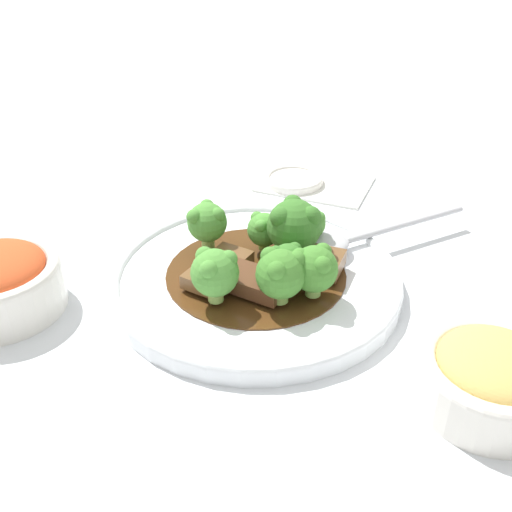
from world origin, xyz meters
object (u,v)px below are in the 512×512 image
object	(u,v)px
broccoli_floret_3	(207,222)
broccoli_floret_4	(281,273)
broccoli_floret_5	(314,268)
sauce_dish	(294,180)
serving_spoon	(332,242)
broccoli_floret_0	(309,223)
broccoli_floret_7	(215,272)
side_bowl_appetizer	(492,377)
beef_strip_2	(255,282)
beef_strip_0	(218,269)
broccoli_floret_6	(294,225)
main_plate	(256,278)
beef_strip_1	(317,261)
broccoli_floret_1	(264,229)
broccoli_floret_2	(288,262)

from	to	relation	value
broccoli_floret_3	broccoli_floret_4	distance (m)	0.11
broccoli_floret_5	sauce_dish	bearing A→B (deg)	117.73
broccoli_floret_4	serving_spoon	distance (m)	0.11
broccoli_floret_0	broccoli_floret_7	xyz separation A→B (m)	(-0.03, -0.12, 0.00)
sauce_dish	side_bowl_appetizer	bearing A→B (deg)	-44.68
broccoli_floret_3	broccoli_floret_7	world-z (taller)	same
beef_strip_2	sauce_dish	bearing A→B (deg)	106.46
beef_strip_0	broccoli_floret_6	world-z (taller)	broccoli_floret_6
broccoli_floret_0	broccoli_floret_7	distance (m)	0.13
main_plate	serving_spoon	bearing A→B (deg)	54.78
beef_strip_0	beef_strip_1	size ratio (longest dim) A/B	1.43
beef_strip_1	side_bowl_appetizer	distance (m)	0.19
beef_strip_2	broccoli_floret_6	xyz separation A→B (m)	(0.01, 0.06, 0.03)
broccoli_floret_7	main_plate	bearing A→B (deg)	81.61
broccoli_floret_3	sauce_dish	bearing A→B (deg)	90.14
beef_strip_1	broccoli_floret_1	size ratio (longest dim) A/B	1.33
beef_strip_1	side_bowl_appetizer	xyz separation A→B (m)	(0.17, -0.08, -0.00)
beef_strip_2	broccoli_floret_0	world-z (taller)	broccoli_floret_0
main_plate	broccoli_floret_4	distance (m)	0.07
beef_strip_1	broccoli_floret_5	size ratio (longest dim) A/B	1.07
broccoli_floret_1	broccoli_floret_5	bearing A→B (deg)	-34.33
beef_strip_1	side_bowl_appetizer	world-z (taller)	side_bowl_appetizer
serving_spoon	side_bowl_appetizer	world-z (taller)	side_bowl_appetizer
broccoli_floret_3	sauce_dish	world-z (taller)	broccoli_floret_3
main_plate	beef_strip_0	bearing A→B (deg)	-137.42
broccoli_floret_7	serving_spoon	bearing A→B (deg)	65.81
broccoli_floret_3	broccoli_floret_0	bearing A→B (deg)	30.00
main_plate	broccoli_floret_3	bearing A→B (deg)	167.59
beef_strip_0	broccoli_floret_0	distance (m)	0.10
broccoli_floret_5	sauce_dish	size ratio (longest dim) A/B	0.64
beef_strip_1	broccoli_floret_0	bearing A→B (deg)	123.83
side_bowl_appetizer	broccoli_floret_2	bearing A→B (deg)	165.88
sauce_dish	broccoli_floret_6	bearing A→B (deg)	-66.16
serving_spoon	side_bowl_appetizer	size ratio (longest dim) A/B	1.82
broccoli_floret_7	serving_spoon	xyz separation A→B (m)	(0.06, 0.13, -0.02)
beef_strip_1	broccoli_floret_6	distance (m)	0.04
broccoli_floret_2	broccoli_floret_7	xyz separation A→B (m)	(-0.05, -0.05, 0.01)
broccoli_floret_0	serving_spoon	size ratio (longest dim) A/B	0.21
broccoli_floret_5	serving_spoon	size ratio (longest dim) A/B	0.24
broccoli_floret_1	broccoli_floret_4	distance (m)	0.09
beef_strip_0	broccoli_floret_2	bearing A→B (deg)	13.62
main_plate	broccoli_floret_6	distance (m)	0.06
broccoli_floret_6	broccoli_floret_0	bearing A→B (deg)	83.40
broccoli_floret_1	side_bowl_appetizer	distance (m)	0.25
broccoli_floret_2	broccoli_floret_3	size ratio (longest dim) A/B	0.84
broccoli_floret_3	broccoli_floret_6	size ratio (longest dim) A/B	0.79
broccoli_floret_3	broccoli_floret_4	world-z (taller)	same
broccoli_floret_1	broccoli_floret_2	world-z (taller)	broccoli_floret_2
beef_strip_2	broccoli_floret_2	world-z (taller)	broccoli_floret_2
main_plate	broccoli_floret_7	distance (m)	0.07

